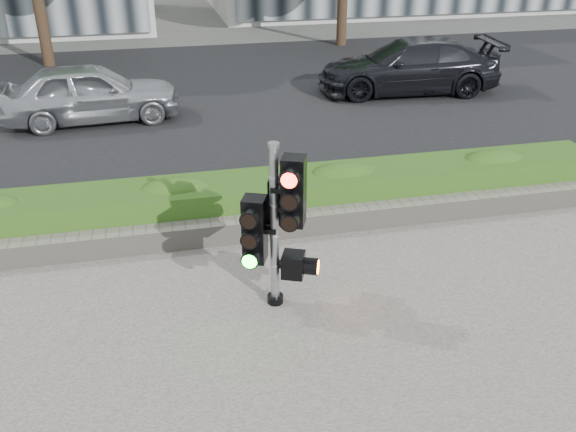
% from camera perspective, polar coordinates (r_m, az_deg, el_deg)
% --- Properties ---
extents(ground, '(120.00, 120.00, 0.00)m').
position_cam_1_polar(ground, '(7.78, 0.02, -8.80)').
color(ground, '#51514C').
rests_on(ground, ground).
extents(road, '(60.00, 13.00, 0.02)m').
position_cam_1_polar(road, '(16.83, -7.70, 11.15)').
color(road, black).
rests_on(road, ground).
extents(curb, '(60.00, 0.25, 0.12)m').
position_cam_1_polar(curb, '(10.42, -3.82, 1.44)').
color(curb, gray).
rests_on(curb, ground).
extents(stone_wall, '(12.00, 0.32, 0.34)m').
position_cam_1_polar(stone_wall, '(9.26, -2.59, -1.04)').
color(stone_wall, gray).
rests_on(stone_wall, sidewalk).
extents(hedge, '(12.00, 1.00, 0.68)m').
position_cam_1_polar(hedge, '(9.75, -3.30, 1.59)').
color(hedge, '#59972E').
rests_on(hedge, sidewalk).
extents(traffic_signal, '(0.80, 0.68, 2.16)m').
position_cam_1_polar(traffic_signal, '(7.27, -1.01, -0.21)').
color(traffic_signal, black).
rests_on(traffic_signal, sidewalk).
extents(car_silver, '(4.11, 1.92, 1.36)m').
position_cam_1_polar(car_silver, '(15.05, -17.98, 10.92)').
color(car_silver, '#B3B5BA').
rests_on(car_silver, road).
extents(car_dark, '(4.99, 2.43, 1.40)m').
position_cam_1_polar(car_dark, '(17.10, 11.19, 13.60)').
color(car_dark, black).
rests_on(car_dark, road).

